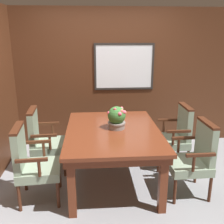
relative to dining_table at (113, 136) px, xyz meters
The scene contains 8 objects.
ground_plane 0.69m from the dining_table, 89.84° to the right, with size 14.00×14.00×0.00m, color gray.
wall_back 1.54m from the dining_table, 89.85° to the left, with size 7.20×0.08×2.45m.
dining_table is the anchor object (origin of this frame).
chair_left_near 1.09m from the dining_table, 160.74° to the right, with size 0.54×0.58×0.97m.
chair_right_near 1.08m from the dining_table, 19.89° to the right, with size 0.52×0.56×0.97m.
chair_right_far 1.09m from the dining_table, 21.59° to the left, with size 0.51×0.55×0.97m.
chair_left_far 1.08m from the dining_table, 159.56° to the left, with size 0.54×0.57×0.97m.
potted_plant 0.26m from the dining_table, 35.44° to the left, with size 0.26×0.25×0.31m.
Camera 1 is at (-0.27, -3.15, 2.01)m, focal length 42.00 mm.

